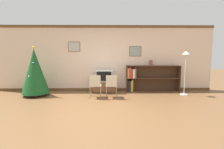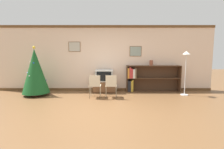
{
  "view_description": "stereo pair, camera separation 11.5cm",
  "coord_description": "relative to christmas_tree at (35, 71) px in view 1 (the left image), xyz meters",
  "views": [
    {
      "loc": [
        0.19,
        -4.71,
        1.59
      ],
      "look_at": [
        0.3,
        1.4,
        0.82
      ],
      "focal_mm": 28.0,
      "sensor_mm": 36.0,
      "label": 1
    },
    {
      "loc": [
        0.31,
        -4.71,
        1.59
      ],
      "look_at": [
        0.3,
        1.4,
        0.82
      ],
      "focal_mm": 28.0,
      "sensor_mm": 36.0,
      "label": 2
    }
  ],
  "objects": [
    {
      "name": "wall_back",
      "position": [
        2.53,
        0.9,
        0.44
      ],
      "size": [
        8.98,
        0.11,
        2.7
      ],
      "color": "beige",
      "rests_on": "ground_plane"
    },
    {
      "name": "folding_chair_right",
      "position": [
        2.81,
        -0.4,
        -0.44
      ],
      "size": [
        0.4,
        0.4,
        0.82
      ],
      "color": "beige",
      "rests_on": "ground_plane"
    },
    {
      "name": "television",
      "position": [
        2.53,
        0.56,
        -0.23
      ],
      "size": [
        0.7,
        0.52,
        0.47
      ],
      "color": "#9E9E99",
      "rests_on": "tv_console"
    },
    {
      "name": "vase",
      "position": [
        4.42,
        0.62,
        0.28
      ],
      "size": [
        0.14,
        0.14,
        0.22
      ],
      "color": "brown",
      "rests_on": "bookshelf"
    },
    {
      "name": "standing_lamp",
      "position": [
        5.57,
        0.03,
        0.36
      ],
      "size": [
        0.28,
        0.28,
        1.65
      ],
      "color": "silver",
      "rests_on": "ground_plane"
    },
    {
      "name": "folding_chair_left",
      "position": [
        2.24,
        -0.4,
        -0.44
      ],
      "size": [
        0.4,
        0.4,
        0.82
      ],
      "color": "beige",
      "rests_on": "ground_plane"
    },
    {
      "name": "tv_console",
      "position": [
        2.53,
        0.56,
        -0.69
      ],
      "size": [
        0.89,
        0.54,
        0.44
      ],
      "color": "#4C311E",
      "rests_on": "ground_plane"
    },
    {
      "name": "ground_plane",
      "position": [
        2.53,
        -1.69,
        -0.91
      ],
      "size": [
        24.0,
        24.0,
        0.0
      ],
      "primitive_type": "plane",
      "color": "brown"
    },
    {
      "name": "bookshelf",
      "position": [
        4.18,
        0.68,
        -0.37
      ],
      "size": [
        2.18,
        0.36,
        1.07
      ],
      "color": "brown",
      "rests_on": "ground_plane"
    },
    {
      "name": "christmas_tree",
      "position": [
        0.0,
        0.0,
        0.0
      ],
      "size": [
        0.98,
        0.98,
        1.83
      ],
      "color": "maroon",
      "rests_on": "ground_plane"
    }
  ]
}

